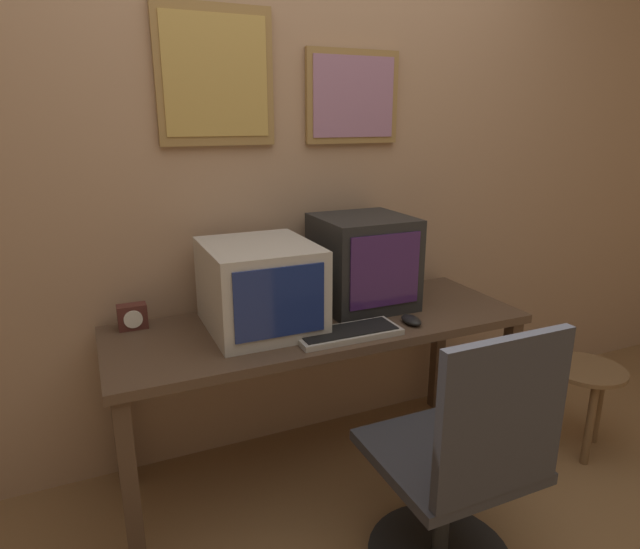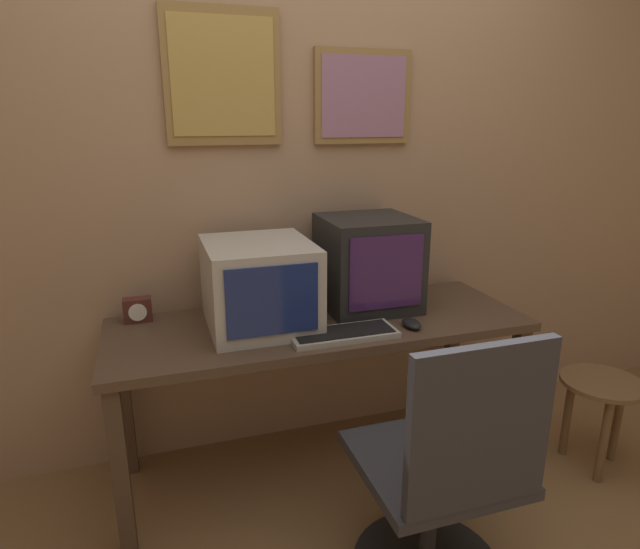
{
  "view_description": "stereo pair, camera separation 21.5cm",
  "coord_description": "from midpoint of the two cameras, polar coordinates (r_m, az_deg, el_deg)",
  "views": [
    {
      "loc": [
        -0.84,
        -1.02,
        1.53
      ],
      "look_at": [
        0.0,
        0.87,
        0.92
      ],
      "focal_mm": 30.0,
      "sensor_mm": 36.0,
      "label": 1
    },
    {
      "loc": [
        -0.64,
        -1.09,
        1.53
      ],
      "look_at": [
        0.0,
        0.87,
        0.92
      ],
      "focal_mm": 30.0,
      "sensor_mm": 36.0,
      "label": 2
    }
  ],
  "objects": [
    {
      "name": "monitor_right",
      "position": [
        2.34,
        1.98,
        1.36
      ],
      "size": [
        0.39,
        0.39,
        0.4
      ],
      "color": "black",
      "rests_on": "desk"
    },
    {
      "name": "wall_back",
      "position": [
        2.43,
        -6.29,
        11.1
      ],
      "size": [
        8.0,
        0.08,
        2.6
      ],
      "color": "tan",
      "rests_on": "ground_plane"
    },
    {
      "name": "desk_clock",
      "position": [
        2.28,
        -21.97,
        -4.24
      ],
      "size": [
        0.11,
        0.07,
        0.1
      ],
      "color": "#4C231E",
      "rests_on": "desk"
    },
    {
      "name": "desk",
      "position": [
        2.24,
        -2.76,
        -7.0
      ],
      "size": [
        1.71,
        0.61,
        0.72
      ],
      "color": "#4C3828",
      "rests_on": "ground_plane"
    },
    {
      "name": "side_stool",
      "position": [
        2.76,
        24.33,
        -10.79
      ],
      "size": [
        0.35,
        0.35,
        0.42
      ],
      "color": "brown",
      "rests_on": "ground_plane"
    },
    {
      "name": "monitor_left",
      "position": [
        2.12,
        -9.33,
        -1.28
      ],
      "size": [
        0.41,
        0.47,
        0.34
      ],
      "color": "#B7B2A8",
      "rests_on": "desk"
    },
    {
      "name": "keyboard_main",
      "position": [
        2.06,
        -0.04,
        -6.3
      ],
      "size": [
        0.41,
        0.16,
        0.03
      ],
      "color": "#A8A399",
      "rests_on": "desk"
    },
    {
      "name": "office_chair",
      "position": [
        1.9,
        11.33,
        -20.48
      ],
      "size": [
        0.51,
        0.51,
        0.95
      ],
      "color": "black",
      "rests_on": "ground_plane"
    },
    {
      "name": "mouse_near_keyboard",
      "position": [
        2.19,
        6.96,
        -4.9
      ],
      "size": [
        0.06,
        0.11,
        0.03
      ],
      "color": "black",
      "rests_on": "desk"
    }
  ]
}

